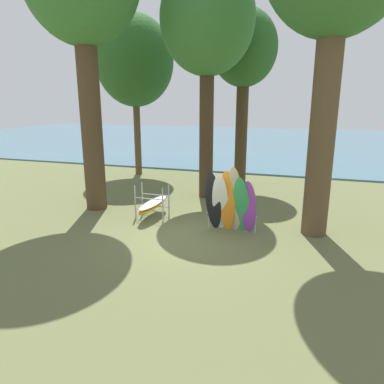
{
  "coord_description": "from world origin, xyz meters",
  "views": [
    {
      "loc": [
        3.34,
        -9.97,
        4.27
      ],
      "look_at": [
        -0.38,
        1.68,
        1.1
      ],
      "focal_mm": 33.15,
      "sensor_mm": 36.0,
      "label": 1
    }
  ],
  "objects": [
    {
      "name": "leaning_board_pile",
      "position": [
        1.16,
        0.92,
        1.03
      ],
      "size": [
        1.75,
        0.84,
        2.3
      ],
      "color": "black",
      "rests_on": "ground"
    },
    {
      "name": "ground_plane",
      "position": [
        0.0,
        0.0,
        0.0
      ],
      "size": [
        80.0,
        80.0,
        0.0
      ],
      "primitive_type": "plane",
      "color": "#60663D"
    },
    {
      "name": "tree_far_left_back",
      "position": [
        -0.84,
        5.18,
        7.34
      ],
      "size": [
        3.9,
        3.9,
        9.73
      ],
      "color": "#42301E",
      "rests_on": "ground"
    },
    {
      "name": "tree_far_right_back",
      "position": [
        -6.05,
        8.92,
        6.36
      ],
      "size": [
        4.33,
        4.33,
        8.88
      ],
      "color": "brown",
      "rests_on": "ground"
    },
    {
      "name": "board_storage_rack",
      "position": [
        -1.94,
        1.67,
        0.5
      ],
      "size": [
        1.15,
        2.13,
        1.25
      ],
      "color": "#9EA0A5",
      "rests_on": "ground"
    },
    {
      "name": "tree_mid_behind",
      "position": [
        0.2,
        8.06,
        6.51
      ],
      "size": [
        3.18,
        3.18,
        8.54
      ],
      "color": "#42301E",
      "rests_on": "ground"
    },
    {
      "name": "lake_water",
      "position": [
        0.0,
        28.64,
        0.05
      ],
      "size": [
        80.0,
        36.0,
        0.1
      ],
      "primitive_type": "cube",
      "color": "#477084",
      "rests_on": "ground"
    }
  ]
}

